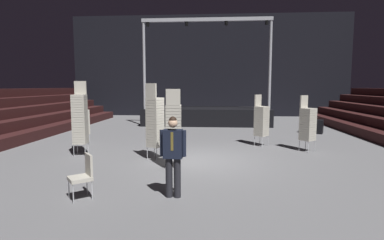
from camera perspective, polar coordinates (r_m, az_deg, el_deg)
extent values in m
cube|color=slate|center=(10.02, 1.23, -7.70)|extent=(22.00, 30.00, 0.10)
cube|color=black|center=(24.77, 3.13, 10.06)|extent=(22.00, 0.30, 8.00)
cube|color=black|center=(19.42, 2.74, 0.80)|extent=(7.79, 3.41, 1.03)
cylinder|color=#9EA0A8|center=(18.39, -8.94, 10.04)|extent=(0.16, 0.16, 5.14)
cylinder|color=#9EA0A8|center=(18.19, 14.41, 9.96)|extent=(0.16, 0.16, 5.14)
cube|color=#9EA0A8|center=(18.28, 2.71, 18.26)|extent=(7.49, 0.20, 0.20)
cylinder|color=black|center=(18.64, -8.28, 17.28)|extent=(0.18, 0.18, 0.22)
cylinder|color=black|center=(18.30, -1.01, 17.55)|extent=(0.18, 0.18, 0.22)
cylinder|color=black|center=(18.24, 6.44, 17.55)|extent=(0.18, 0.18, 0.22)
cylinder|color=black|center=(18.45, 13.81, 17.28)|extent=(0.18, 0.18, 0.22)
cylinder|color=black|center=(6.64, -2.76, -10.74)|extent=(0.15, 0.15, 0.86)
cylinder|color=black|center=(6.67, -4.31, -10.67)|extent=(0.15, 0.15, 0.86)
cube|color=silver|center=(6.42, -3.67, -4.57)|extent=(0.18, 0.11, 0.61)
cube|color=black|center=(6.48, -3.58, -4.47)|extent=(0.41, 0.24, 0.61)
cube|color=brown|center=(6.35, -3.76, -4.01)|extent=(0.06, 0.01, 0.39)
cylinder|color=black|center=(6.44, -1.52, -4.41)|extent=(0.10, 0.10, 0.56)
cylinder|color=black|center=(6.52, -5.63, -4.31)|extent=(0.10, 0.10, 0.56)
sphere|color=#DBAD89|center=(6.41, -3.61, -0.55)|extent=(0.20, 0.20, 0.20)
sphere|color=black|center=(6.40, -3.61, -0.06)|extent=(0.16, 0.16, 0.16)
cylinder|color=#B2B5BA|center=(12.64, 14.00, -3.79)|extent=(0.02, 0.02, 0.40)
cylinder|color=#B2B5BA|center=(12.33, 13.02, -4.02)|extent=(0.02, 0.02, 0.40)
cylinder|color=#B2B5BA|center=(12.85, 12.59, -3.59)|extent=(0.02, 0.02, 0.40)
cylinder|color=#B2B5BA|center=(12.54, 11.59, -3.81)|extent=(0.02, 0.02, 0.40)
cube|color=#B7B2A3|center=(12.55, 12.82, -2.71)|extent=(0.62, 0.62, 0.08)
cube|color=#B7B2A3|center=(12.53, 12.83, -2.33)|extent=(0.62, 0.62, 0.08)
cube|color=#B7B2A3|center=(12.52, 12.84, -1.94)|extent=(0.62, 0.62, 0.08)
cube|color=#B7B2A3|center=(12.51, 12.85, -1.56)|extent=(0.62, 0.62, 0.08)
cube|color=#B7B2A3|center=(12.50, 12.86, -1.17)|extent=(0.62, 0.62, 0.08)
cube|color=#B7B2A3|center=(12.49, 12.87, -0.79)|extent=(0.62, 0.62, 0.08)
cube|color=#B7B2A3|center=(12.48, 12.88, -0.40)|extent=(0.62, 0.62, 0.08)
cube|color=#B7B2A3|center=(12.47, 12.89, -0.01)|extent=(0.62, 0.62, 0.08)
cube|color=#B7B2A3|center=(12.46, 12.90, 0.38)|extent=(0.62, 0.62, 0.08)
cube|color=#B7B2A3|center=(12.45, 12.91, 0.77)|extent=(0.62, 0.62, 0.08)
cube|color=#B7B2A3|center=(12.44, 12.92, 1.16)|extent=(0.62, 0.62, 0.08)
cube|color=#B7B2A3|center=(12.44, 12.93, 1.55)|extent=(0.62, 0.62, 0.08)
cube|color=#B7B2A3|center=(12.43, 12.94, 1.94)|extent=(0.62, 0.62, 0.08)
cube|color=#B7B2A3|center=(12.42, 12.95, 2.33)|extent=(0.62, 0.62, 0.08)
cube|color=#B7B2A3|center=(12.52, 12.25, 3.62)|extent=(0.31, 0.33, 0.46)
cylinder|color=#B2B5BA|center=(11.09, -19.38, -5.37)|extent=(0.02, 0.02, 0.40)
cylinder|color=#B2B5BA|center=(11.20, -21.26, -5.33)|extent=(0.02, 0.02, 0.40)
cylinder|color=#B2B5BA|center=(11.45, -18.86, -4.99)|extent=(0.02, 0.02, 0.40)
cylinder|color=#B2B5BA|center=(11.55, -20.68, -4.96)|extent=(0.02, 0.02, 0.40)
cube|color=#B7B2A3|center=(11.28, -20.09, -3.95)|extent=(0.50, 0.50, 0.08)
cube|color=#B7B2A3|center=(11.26, -20.11, -3.53)|extent=(0.50, 0.50, 0.08)
cube|color=#B7B2A3|center=(11.25, -20.12, -3.10)|extent=(0.50, 0.50, 0.08)
cube|color=#B7B2A3|center=(11.23, -20.14, -2.67)|extent=(0.50, 0.50, 0.08)
cube|color=#B7B2A3|center=(11.22, -20.16, -2.24)|extent=(0.50, 0.50, 0.08)
cube|color=#B7B2A3|center=(11.21, -20.17, -1.81)|extent=(0.50, 0.50, 0.08)
cube|color=#B7B2A3|center=(11.20, -20.19, -1.38)|extent=(0.50, 0.50, 0.08)
cube|color=#B7B2A3|center=(11.19, -20.21, -0.95)|extent=(0.50, 0.50, 0.08)
cube|color=#B7B2A3|center=(11.18, -20.22, -0.52)|extent=(0.50, 0.50, 0.08)
cube|color=#B7B2A3|center=(11.17, -20.24, -0.09)|extent=(0.50, 0.50, 0.08)
cube|color=#B7B2A3|center=(11.16, -20.26, 0.35)|extent=(0.50, 0.50, 0.08)
cube|color=#B7B2A3|center=(11.15, -20.27, 0.78)|extent=(0.50, 0.50, 0.08)
cube|color=#B7B2A3|center=(11.15, -20.29, 1.22)|extent=(0.50, 0.50, 0.08)
cube|color=#B7B2A3|center=(11.14, -20.31, 1.65)|extent=(0.50, 0.50, 0.08)
cube|color=#B7B2A3|center=(11.13, -20.32, 2.09)|extent=(0.50, 0.50, 0.08)
cube|color=#B7B2A3|center=(11.13, -20.34, 2.52)|extent=(0.50, 0.50, 0.08)
cube|color=#B7B2A3|center=(11.12, -20.36, 2.96)|extent=(0.50, 0.50, 0.08)
cube|color=#B7B2A3|center=(11.12, -20.37, 3.40)|extent=(0.50, 0.50, 0.08)
cube|color=#B7B2A3|center=(11.12, -20.39, 3.84)|extent=(0.50, 0.50, 0.08)
cube|color=#B7B2A3|center=(11.11, -20.41, 4.27)|extent=(0.50, 0.50, 0.08)
cube|color=#B7B2A3|center=(11.30, -20.17, 5.69)|extent=(0.41, 0.10, 0.46)
cylinder|color=#B2B5BA|center=(10.44, -7.06, -5.76)|extent=(0.02, 0.02, 0.40)
cylinder|color=#B2B5BA|center=(10.22, -5.36, -6.01)|extent=(0.02, 0.02, 0.40)
cylinder|color=#B2B5BA|center=(10.15, -8.37, -6.14)|extent=(0.02, 0.02, 0.40)
cylinder|color=#B2B5BA|center=(9.92, -6.64, -6.40)|extent=(0.02, 0.02, 0.40)
cube|color=#B7B2A3|center=(10.13, -6.87, -4.73)|extent=(0.59, 0.59, 0.08)
cube|color=#B7B2A3|center=(10.12, -6.88, -4.26)|extent=(0.59, 0.59, 0.08)
cube|color=#B7B2A3|center=(10.10, -6.89, -3.79)|extent=(0.59, 0.59, 0.08)
cube|color=#B7B2A3|center=(10.09, -6.89, -3.31)|extent=(0.59, 0.59, 0.08)
cube|color=#B7B2A3|center=(10.07, -6.90, -2.84)|extent=(0.59, 0.59, 0.08)
cube|color=#B7B2A3|center=(10.06, -6.91, -2.36)|extent=(0.59, 0.59, 0.08)
cube|color=#B7B2A3|center=(10.05, -6.91, -1.88)|extent=(0.59, 0.59, 0.08)
cube|color=#B7B2A3|center=(10.04, -6.92, -1.40)|extent=(0.59, 0.59, 0.08)
cube|color=#B7B2A3|center=(10.03, -6.92, -0.92)|extent=(0.59, 0.59, 0.08)
cube|color=#B7B2A3|center=(10.02, -6.93, -0.44)|extent=(0.59, 0.59, 0.08)
cube|color=#B7B2A3|center=(10.01, -6.94, 0.05)|extent=(0.59, 0.59, 0.08)
cube|color=#B7B2A3|center=(10.00, -6.94, 0.53)|extent=(0.59, 0.59, 0.08)
cube|color=#B7B2A3|center=(9.99, -6.95, 1.02)|extent=(0.59, 0.59, 0.08)
cube|color=#B7B2A3|center=(9.98, -6.96, 1.50)|extent=(0.59, 0.59, 0.08)
cube|color=#B7B2A3|center=(9.98, -6.96, 1.99)|extent=(0.59, 0.59, 0.08)
cube|color=#B7B2A3|center=(9.97, -6.97, 2.48)|extent=(0.59, 0.59, 0.08)
cube|color=#B7B2A3|center=(9.96, -6.98, 2.96)|extent=(0.59, 0.59, 0.08)
cube|color=#B7B2A3|center=(9.96, -6.98, 3.45)|extent=(0.59, 0.59, 0.08)
cube|color=#B7B2A3|center=(9.96, -6.99, 3.94)|extent=(0.59, 0.59, 0.08)
cube|color=#B7B2A3|center=(9.79, -7.70, 5.49)|extent=(0.39, 0.22, 0.46)
cylinder|color=#B2B5BA|center=(12.08, 21.96, -4.53)|extent=(0.02, 0.02, 0.40)
cylinder|color=#B2B5BA|center=(11.77, 20.93, -4.76)|extent=(0.02, 0.02, 0.40)
cylinder|color=#B2B5BA|center=(12.29, 20.48, -4.29)|extent=(0.02, 0.02, 0.40)
cylinder|color=#B2B5BA|center=(11.99, 19.43, -4.51)|extent=(0.02, 0.02, 0.40)
cube|color=#B7B2A3|center=(11.99, 20.74, -3.38)|extent=(0.62, 0.62, 0.08)
cube|color=#B7B2A3|center=(11.98, 20.76, -2.98)|extent=(0.62, 0.62, 0.08)
cube|color=#B7B2A3|center=(11.96, 20.78, -2.58)|extent=(0.62, 0.62, 0.08)
cube|color=#B7B2A3|center=(11.95, 20.79, -2.18)|extent=(0.62, 0.62, 0.08)
cube|color=#B7B2A3|center=(11.94, 20.81, -1.77)|extent=(0.62, 0.62, 0.08)
cube|color=#B7B2A3|center=(11.93, 20.82, -1.37)|extent=(0.62, 0.62, 0.08)
cube|color=#B7B2A3|center=(11.92, 20.84, -0.96)|extent=(0.62, 0.62, 0.08)
cube|color=#B7B2A3|center=(11.91, 20.86, -0.56)|extent=(0.62, 0.62, 0.08)
cube|color=#B7B2A3|center=(11.90, 20.87, -0.15)|extent=(0.62, 0.62, 0.08)
cube|color=#B7B2A3|center=(11.89, 20.89, 0.25)|extent=(0.62, 0.62, 0.08)
cube|color=#B7B2A3|center=(11.88, 20.90, 0.66)|extent=(0.62, 0.62, 0.08)
cube|color=#B7B2A3|center=(11.87, 20.92, 1.07)|extent=(0.62, 0.62, 0.08)
cube|color=#B7B2A3|center=(11.87, 20.94, 1.48)|extent=(0.62, 0.62, 0.08)
cube|color=#B7B2A3|center=(11.86, 20.95, 1.89)|extent=(0.62, 0.62, 0.08)
cube|color=#B7B2A3|center=(11.96, 20.23, 3.26)|extent=(0.35, 0.29, 0.46)
cylinder|color=#B2B5BA|center=(13.76, -18.95, -3.13)|extent=(0.02, 0.02, 0.40)
cylinder|color=#B2B5BA|center=(13.40, -18.61, -3.37)|extent=(0.02, 0.02, 0.40)
cylinder|color=#B2B5BA|center=(13.69, -20.51, -3.24)|extent=(0.02, 0.02, 0.40)
cylinder|color=#B2B5BA|center=(13.32, -20.21, -3.48)|extent=(0.02, 0.02, 0.40)
cube|color=#B7B2A3|center=(13.51, -19.61, -2.29)|extent=(0.61, 0.61, 0.08)
cube|color=#B7B2A3|center=(13.49, -19.62, -1.93)|extent=(0.61, 0.61, 0.08)
cube|color=#B7B2A3|center=(13.48, -19.64, -1.57)|extent=(0.61, 0.61, 0.08)
cube|color=#B7B2A3|center=(13.47, -19.65, -1.22)|extent=(0.61, 0.61, 0.08)
cube|color=#B7B2A3|center=(13.46, -19.66, -0.86)|extent=(0.61, 0.61, 0.08)
cube|color=#B7B2A3|center=(13.45, -19.68, -0.50)|extent=(0.61, 0.61, 0.08)
cube|color=#B7B2A3|center=(13.44, -19.69, -0.14)|extent=(0.61, 0.61, 0.08)
cube|color=#B7B2A3|center=(13.43, -19.70, 0.22)|extent=(0.61, 0.61, 0.08)
cube|color=#B7B2A3|center=(13.42, -19.72, 0.58)|extent=(0.61, 0.61, 0.08)
cube|color=#B7B2A3|center=(13.42, -19.73, 0.94)|extent=(0.61, 0.61, 0.08)
cube|color=#B7B2A3|center=(13.41, -19.74, 1.31)|extent=(0.61, 0.61, 0.08)
cube|color=#B7B2A3|center=(13.40, -19.76, 1.67)|extent=(0.61, 0.61, 0.08)
cube|color=#B7B2A3|center=(13.35, -20.62, 2.79)|extent=(0.27, 0.36, 0.46)
cylinder|color=#B2B5BA|center=(9.22, -4.56, -7.36)|extent=(0.02, 0.02, 0.40)
cylinder|color=#B2B5BA|center=(9.21, -2.18, -7.37)|extent=(0.02, 0.02, 0.40)
cylinder|color=#B2B5BA|center=(8.85, -4.72, -7.94)|extent=(0.02, 0.02, 0.40)
cylinder|color=#B2B5BA|center=(8.84, -2.24, -7.95)|extent=(0.02, 0.02, 0.40)
cube|color=#B7B2A3|center=(8.97, -3.43, -6.15)|extent=(0.48, 0.48, 0.08)
cube|color=#B7B2A3|center=(8.95, -3.44, -5.62)|extent=(0.48, 0.48, 0.08)
cube|color=#B7B2A3|center=(8.94, -3.44, -5.08)|extent=(0.48, 0.48, 0.08)
cube|color=#B7B2A3|center=(8.92, -3.44, -4.55)|extent=(0.48, 0.48, 0.08)
cube|color=#B7B2A3|center=(8.90, -3.45, -4.01)|extent=(0.48, 0.48, 0.08)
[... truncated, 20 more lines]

